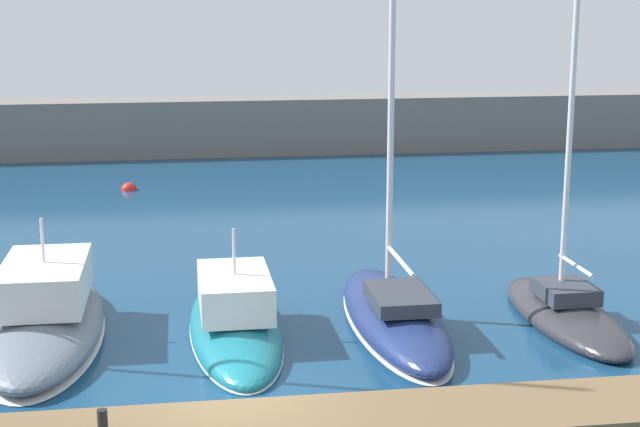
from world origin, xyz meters
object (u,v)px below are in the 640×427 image
object	(u,v)px
sailboat_navy_fifth	(394,311)
dock_bollard	(102,420)
motorboat_slate_third	(46,317)
motorboat_teal_fourth	(235,321)
sailboat_charcoal_sixth	(565,310)
mooring_buoy_red	(129,190)

from	to	relation	value
sailboat_navy_fifth	dock_bollard	size ratio (longest dim) A/B	35.04
motorboat_slate_third	motorboat_teal_fourth	bearing A→B (deg)	-94.11
motorboat_teal_fourth	dock_bollard	bearing A→B (deg)	154.71
motorboat_teal_fourth	sailboat_charcoal_sixth	world-z (taller)	sailboat_charcoal_sixth
motorboat_slate_third	sailboat_navy_fifth	world-z (taller)	sailboat_navy_fifth
sailboat_charcoal_sixth	mooring_buoy_red	size ratio (longest dim) A/B	19.03
sailboat_navy_fifth	mooring_buoy_red	xyz separation A→B (m)	(-7.67, 19.57, -0.40)
motorboat_slate_third	sailboat_charcoal_sixth	bearing A→B (deg)	-93.13
motorboat_teal_fourth	dock_bollard	size ratio (longest dim) A/B	18.82
sailboat_navy_fifth	sailboat_charcoal_sixth	distance (m)	4.61
sailboat_charcoal_sixth	dock_bollard	xyz separation A→B (m)	(-11.70, -5.86, 0.28)
mooring_buoy_red	dock_bollard	bearing A→B (deg)	-88.72
motorboat_slate_third	mooring_buoy_red	distance (m)	19.17
dock_bollard	motorboat_teal_fourth	bearing A→B (deg)	65.11
motorboat_teal_fourth	mooring_buoy_red	distance (m)	19.80
motorboat_teal_fourth	mooring_buoy_red	xyz separation A→B (m)	(-3.50, 19.48, -0.32)
motorboat_slate_third	mooring_buoy_red	world-z (taller)	motorboat_slate_third
motorboat_slate_third	dock_bollard	size ratio (longest dim) A/B	19.41
motorboat_slate_third	mooring_buoy_red	xyz separation A→B (m)	(1.28, 19.12, -0.54)
motorboat_teal_fourth	sailboat_navy_fifth	bearing A→B (deg)	-91.61
motorboat_teal_fourth	mooring_buoy_red	bearing A→B (deg)	9.78
motorboat_teal_fourth	sailboat_charcoal_sixth	size ratio (longest dim) A/B	0.63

